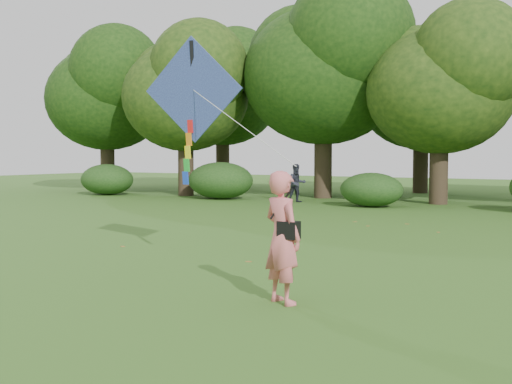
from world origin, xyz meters
The scene contains 7 objects.
ground centered at (0.00, 0.00, 0.00)m, with size 100.00×100.00×0.00m, color #265114.
man_kite_flyer centered at (0.99, 0.09, 0.98)m, with size 0.71×0.47×1.96m, color #E0696C.
bystander_left centered at (-7.80, 17.75, 0.87)m, with size 0.85×0.66×1.74m, color #272834.
crossbody_bag centered at (1.10, 0.06, 1.11)m, with size 0.43×0.20×0.74m.
flying_kite centered at (-2.19, 2.24, 3.42)m, with size 4.47×2.42×2.94m.
shrub_band centered at (-0.72, 17.60, 0.86)m, with size 39.15×3.22×1.88m.
fallen_leaves centered at (0.71, 7.79, 0.01)m, with size 10.45×8.62×0.01m.
Camera 1 is at (5.43, -8.15, 2.21)m, focal length 45.00 mm.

